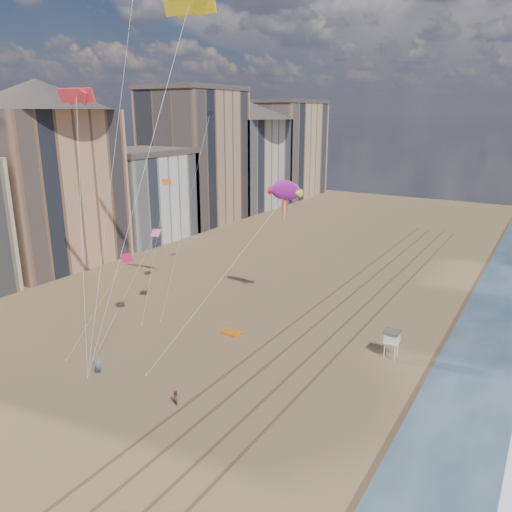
% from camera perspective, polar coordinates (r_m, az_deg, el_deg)
% --- Properties ---
extents(ground, '(260.00, 260.00, 0.00)m').
position_cam_1_polar(ground, '(36.33, -20.31, -25.51)').
color(ground, brown).
rests_on(ground, ground).
extents(wet_sand, '(260.00, 260.00, 0.00)m').
position_cam_1_polar(wet_sand, '(60.55, 25.32, -8.45)').
color(wet_sand, '#42301E').
rests_on(wet_sand, ground).
extents(tracks, '(7.68, 120.00, 0.01)m').
position_cam_1_polar(tracks, '(55.21, 6.70, -9.27)').
color(tracks, brown).
rests_on(tracks, ground).
extents(buildings, '(34.72, 131.35, 29.00)m').
position_cam_1_polar(buildings, '(106.76, -9.02, 10.52)').
color(buildings, '#C6B284').
rests_on(buildings, ground).
extents(lifeguard_stand, '(1.57, 1.57, 2.83)m').
position_cam_1_polar(lifeguard_stand, '(51.68, 15.28, -8.95)').
color(lifeguard_stand, silver).
rests_on(lifeguard_stand, ground).
extents(grounded_kite, '(2.19, 1.46, 0.24)m').
position_cam_1_polar(grounded_kite, '(55.83, -2.80, -8.74)').
color(grounded_kite, orange).
rests_on(grounded_kite, ground).
extents(show_kite, '(4.18, 10.60, 24.91)m').
position_cam_1_polar(show_kite, '(57.62, 3.32, 7.48)').
color(show_kite, '#A319A5').
rests_on(show_kite, ground).
extents(kite_flyer_a, '(0.83, 0.82, 1.93)m').
position_cam_1_polar(kite_flyer_a, '(49.59, -17.60, -11.83)').
color(kite_flyer_a, slate).
rests_on(kite_flyer_a, ground).
extents(kite_flyer_b, '(0.87, 0.87, 1.43)m').
position_cam_1_polar(kite_flyer_b, '(43.62, -9.23, -15.71)').
color(kite_flyer_b, '#904951').
rests_on(kite_flyer_b, ground).
extents(parafoils, '(17.96, 4.85, 14.74)m').
position_cam_1_polar(parafoils, '(53.84, -13.29, 26.22)').
color(parafoils, black).
rests_on(parafoils, ground).
extents(small_kites, '(3.83, 15.42, 15.76)m').
position_cam_1_polar(small_kites, '(58.84, -11.00, 5.67)').
color(small_kites, '#DE567A').
rests_on(small_kites, ground).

